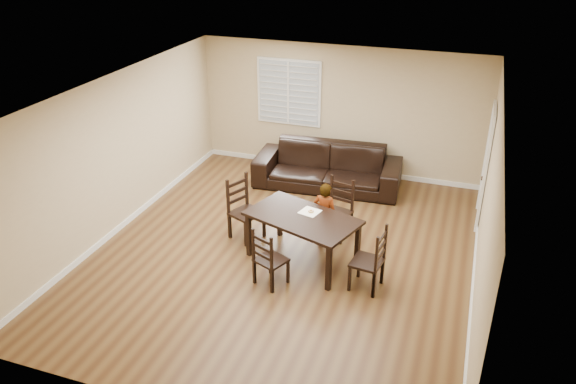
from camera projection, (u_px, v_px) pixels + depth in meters
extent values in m
plane|color=brown|center=(284.00, 252.00, 9.26)|extent=(7.00, 7.00, 0.00)
cube|color=tan|center=(340.00, 111.00, 11.62)|extent=(6.00, 0.04, 2.70)
cube|color=tan|center=(170.00, 315.00, 5.69)|extent=(6.00, 0.04, 2.70)
cube|color=tan|center=(117.00, 154.00, 9.53)|extent=(0.04, 7.00, 2.70)
cube|color=tan|center=(487.00, 207.00, 7.78)|extent=(0.04, 7.00, 2.70)
cube|color=white|center=(283.00, 93.00, 8.06)|extent=(6.00, 7.00, 0.04)
cube|color=white|center=(289.00, 92.00, 11.77)|extent=(1.40, 0.08, 1.40)
cube|color=white|center=(486.00, 168.00, 9.80)|extent=(0.06, 0.94, 2.05)
cylinder|color=#332114|center=(483.00, 178.00, 9.59)|extent=(0.06, 0.06, 0.02)
cube|color=white|center=(337.00, 168.00, 12.19)|extent=(6.00, 0.03, 0.10)
cube|color=white|center=(128.00, 221.00, 10.10)|extent=(0.03, 7.00, 0.10)
cube|color=white|center=(473.00, 284.00, 8.36)|extent=(0.03, 7.00, 0.10)
cube|color=black|center=(303.00, 218.00, 8.70)|extent=(1.93, 1.46, 0.05)
cube|color=black|center=(249.00, 235.00, 9.01)|extent=(0.09, 0.09, 0.75)
cube|color=black|center=(329.00, 268.00, 8.16)|extent=(0.09, 0.09, 0.75)
cube|color=black|center=(280.00, 216.00, 9.58)|extent=(0.09, 0.09, 0.75)
cube|color=black|center=(358.00, 245.00, 8.73)|extent=(0.09, 0.09, 0.75)
cube|color=black|center=(336.00, 213.00, 9.52)|extent=(0.55, 0.53, 0.04)
cube|color=black|center=(341.00, 205.00, 9.64)|extent=(0.46, 0.15, 1.03)
cube|color=black|center=(320.00, 227.00, 9.58)|extent=(0.05, 0.05, 0.42)
cube|color=black|center=(341.00, 233.00, 9.39)|extent=(0.05, 0.05, 0.42)
cube|color=black|center=(330.00, 218.00, 9.86)|extent=(0.05, 0.05, 0.42)
cube|color=black|center=(351.00, 224.00, 9.67)|extent=(0.05, 0.05, 0.42)
cube|color=black|center=(271.00, 260.00, 8.31)|extent=(0.55, 0.53, 0.04)
cube|color=black|center=(262.00, 261.00, 8.16)|extent=(0.40, 0.20, 0.94)
cube|color=black|center=(288.00, 272.00, 8.40)|extent=(0.05, 0.05, 0.39)
cube|color=black|center=(270.00, 263.00, 8.63)|extent=(0.05, 0.05, 0.39)
cube|color=black|center=(272.00, 282.00, 8.18)|extent=(0.05, 0.05, 0.39)
cube|color=black|center=(255.00, 272.00, 8.40)|extent=(0.05, 0.05, 0.39)
cube|color=black|center=(247.00, 213.00, 9.48)|extent=(0.62, 0.64, 0.04)
cube|color=black|center=(238.00, 205.00, 9.57)|extent=(0.24, 0.47, 1.10)
cube|color=black|center=(246.00, 234.00, 9.33)|extent=(0.06, 0.06, 0.45)
cube|color=black|center=(264.00, 225.00, 9.61)|extent=(0.06, 0.06, 0.45)
cube|color=black|center=(230.00, 226.00, 9.56)|extent=(0.06, 0.06, 0.45)
cube|color=black|center=(248.00, 217.00, 9.85)|extent=(0.06, 0.06, 0.45)
cube|color=black|center=(367.00, 262.00, 8.20)|extent=(0.49, 0.51, 0.04)
cube|color=black|center=(380.00, 261.00, 8.09)|extent=(0.10, 0.46, 1.02)
cube|color=black|center=(359.00, 265.00, 8.54)|extent=(0.05, 0.05, 0.42)
cube|color=black|center=(350.00, 279.00, 8.22)|extent=(0.05, 0.05, 0.42)
cube|color=black|center=(382.00, 271.00, 8.39)|extent=(0.05, 0.05, 0.42)
cube|color=black|center=(373.00, 285.00, 8.07)|extent=(0.05, 0.05, 0.42)
imported|color=gray|center=(325.00, 215.00, 9.23)|extent=(0.45, 0.33, 1.13)
cube|color=white|center=(310.00, 212.00, 8.82)|extent=(0.35, 0.35, 0.00)
torus|color=#B38740|center=(311.00, 211.00, 8.80)|extent=(0.09, 0.09, 0.03)
torus|color=white|center=(311.00, 211.00, 8.80)|extent=(0.08, 0.08, 0.02)
imported|color=black|center=(328.00, 167.00, 11.33)|extent=(2.98, 1.33, 0.85)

